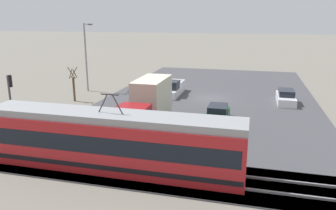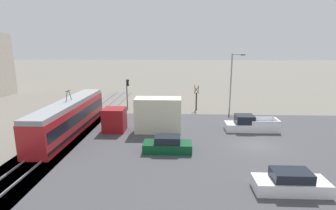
{
  "view_description": "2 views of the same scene",
  "coord_description": "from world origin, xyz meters",
  "views": [
    {
      "loc": [
        -4.56,
        36.25,
        8.94
      ],
      "look_at": [
        2.32,
        9.92,
        1.66
      ],
      "focal_mm": 35.0,
      "sensor_mm": 36.0,
      "label": 1
    },
    {
      "loc": [
        -23.96,
        7.49,
        9.36
      ],
      "look_at": [
        5.15,
        8.71,
        2.8
      ],
      "focal_mm": 28.0,
      "sensor_mm": 36.0,
      "label": 2
    }
  ],
  "objects": [
    {
      "name": "road_surface",
      "position": [
        0.0,
        0.0,
        0.04
      ],
      "size": [
        23.06,
        43.25,
        0.08
      ],
      "color": "#424247",
      "rests_on": "ground"
    },
    {
      "name": "light_rail_tram",
      "position": [
        3.31,
        19.4,
        1.77
      ],
      "size": [
        15.75,
        2.55,
        4.62
      ],
      "color": "#B21E23",
      "rests_on": "ground"
    },
    {
      "name": "street_tree",
      "position": [
        14.32,
        4.87,
        1.72
      ],
      "size": [
        0.91,
        0.76,
        3.79
      ],
      "color": "brown",
      "rests_on": "ground"
    },
    {
      "name": "sedan_car_1",
      "position": [
        -1.81,
        8.46,
        0.68
      ],
      "size": [
        1.87,
        4.35,
        1.46
      ],
      "rotation": [
        0.0,
        0.0,
        3.14
      ],
      "color": "#0C4723",
      "rests_on": "ground"
    },
    {
      "name": "box_truck",
      "position": [
        3.81,
        10.92,
        1.83
      ],
      "size": [
        2.35,
        8.58,
        3.79
      ],
      "color": "maroon",
      "rests_on": "ground"
    },
    {
      "name": "pickup_truck",
      "position": [
        4.6,
        -0.58,
        0.74
      ],
      "size": [
        2.04,
        5.81,
        1.76
      ],
      "color": "silver",
      "rests_on": "ground"
    },
    {
      "name": "rail_bed",
      "position": [
        0.0,
        19.4,
        0.05
      ],
      "size": [
        58.21,
        4.4,
        0.22
      ],
      "color": "slate",
      "rests_on": "ground"
    },
    {
      "name": "street_lamp_near_crossing",
      "position": [
        15.45,
        -0.5,
        4.78
      ],
      "size": [
        0.36,
        1.95,
        8.3
      ],
      "color": "gray",
      "rests_on": "ground"
    },
    {
      "name": "sedan_car_0",
      "position": [
        -8.17,
        0.19,
        0.68
      ],
      "size": [
        1.8,
        4.7,
        1.46
      ],
      "rotation": [
        0.0,
        0.0,
        3.14
      ],
      "color": "silver",
      "rests_on": "ground"
    },
    {
      "name": "traffic_light_pole",
      "position": [
        13.85,
        15.06,
        3.02
      ],
      "size": [
        0.28,
        0.47,
        4.61
      ],
      "color": "#47474C",
      "rests_on": "ground"
    },
    {
      "name": "ground_plane",
      "position": [
        0.0,
        0.0,
        0.0
      ],
      "size": [
        320.0,
        320.0,
        0.0
      ],
      "primitive_type": "plane",
      "color": "slate"
    }
  ]
}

